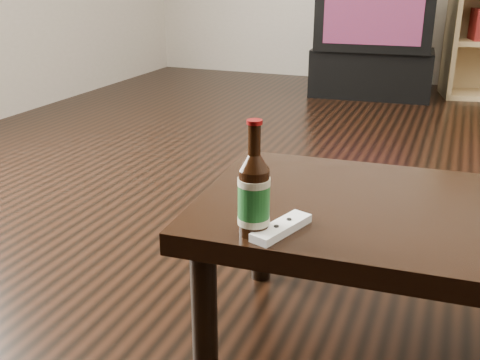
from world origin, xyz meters
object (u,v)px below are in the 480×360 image
(tv_stand, at_px, (371,73))
(coffee_table, at_px, (419,230))
(tv, at_px, (376,6))
(remote, at_px, (281,228))
(beer_bottle, at_px, (254,195))

(tv_stand, distance_m, coffee_table, 3.08)
(tv, bearing_deg, coffee_table, -83.41)
(tv_stand, xyz_separation_m, tv, (0.00, -0.00, 0.47))
(tv_stand, distance_m, tv, 0.47)
(tv, xyz_separation_m, remote, (0.32, -3.25, -0.25))
(tv_stand, height_order, remote, remote)
(coffee_table, xyz_separation_m, beer_bottle, (-0.31, -0.26, 0.14))
(tv, relative_size, remote, 5.05)
(tv_stand, height_order, coffee_table, coffee_table)
(tv, height_order, coffee_table, tv)
(tv, bearing_deg, tv_stand, 90.00)
(beer_bottle, xyz_separation_m, remote, (0.05, 0.03, -0.08))
(beer_bottle, bearing_deg, tv_stand, 94.67)
(beer_bottle, bearing_deg, tv, 94.67)
(tv_stand, bearing_deg, beer_bottle, -89.63)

